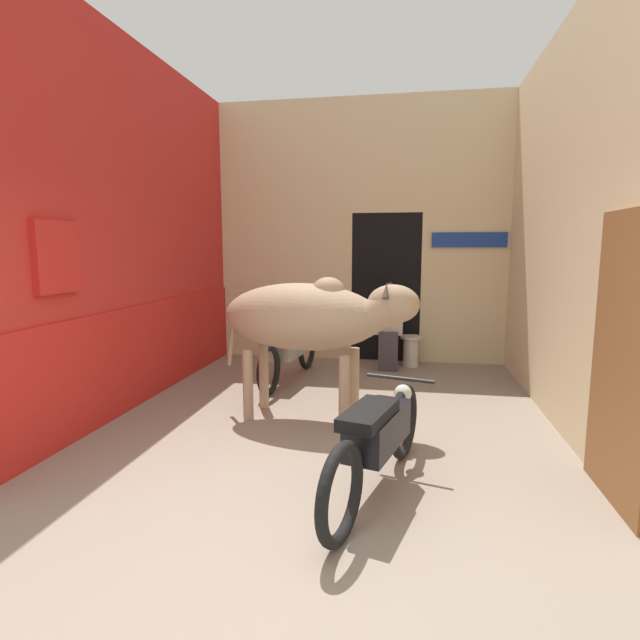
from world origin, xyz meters
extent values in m
plane|color=gray|center=(0.00, 0.00, 0.00)|extent=(30.00, 30.00, 0.00)
cube|color=red|center=(-2.40, 2.63, 2.08)|extent=(0.18, 5.27, 4.16)
cube|color=red|center=(-2.30, 2.63, 0.58)|extent=(0.03, 5.27, 1.17)
cube|color=red|center=(-2.28, 1.16, 1.75)|extent=(0.08, 0.56, 0.64)
cube|color=beige|center=(0.00, 5.36, 3.27)|extent=(4.63, 0.18, 1.78)
cube|color=beige|center=(-1.21, 5.36, 1.19)|extent=(2.20, 0.18, 2.38)
cube|color=beige|center=(1.65, 5.36, 1.19)|extent=(1.32, 0.18, 2.38)
cube|color=black|center=(0.44, 5.72, 1.19)|extent=(1.11, 0.90, 2.38)
cube|color=navy|center=(1.70, 5.25, 1.95)|extent=(1.13, 0.03, 0.23)
cube|color=beige|center=(2.40, 2.63, 2.08)|extent=(0.18, 5.27, 4.16)
cube|color=brown|center=(2.30, 0.95, 1.05)|extent=(0.05, 1.00, 2.10)
ellipsoid|color=tan|center=(-0.31, 2.28, 1.11)|extent=(1.80, 0.98, 0.71)
ellipsoid|color=tan|center=(-0.01, 2.24, 1.40)|extent=(0.37, 0.34, 0.26)
cylinder|color=tan|center=(0.47, 2.17, 1.17)|extent=(0.51, 0.40, 0.47)
ellipsoid|color=tan|center=(0.65, 2.14, 1.28)|extent=(0.56, 0.40, 0.39)
cylinder|color=tan|center=(-1.12, 2.39, 0.87)|extent=(0.14, 0.06, 0.69)
cylinder|color=tan|center=(0.24, 2.41, 0.38)|extent=(0.11, 0.11, 0.77)
cylinder|color=tan|center=(0.19, 2.00, 0.38)|extent=(0.11, 0.11, 0.77)
cylinder|color=tan|center=(-0.81, 2.55, 0.38)|extent=(0.11, 0.11, 0.77)
cylinder|color=tan|center=(-0.87, 2.15, 0.38)|extent=(0.11, 0.11, 0.77)
cone|color=#473D33|center=(0.62, 2.28, 1.43)|extent=(0.09, 0.14, 0.18)
cone|color=#473D33|center=(0.59, 2.02, 1.43)|extent=(0.09, 0.14, 0.18)
torus|color=black|center=(0.42, 0.06, 0.33)|extent=(0.25, 0.65, 0.65)
torus|color=black|center=(0.79, 1.44, 0.33)|extent=(0.25, 0.65, 0.65)
cube|color=black|center=(0.60, 0.75, 0.50)|extent=(0.47, 0.83, 0.28)
cube|color=black|center=(0.55, 0.54, 0.68)|extent=(0.41, 0.67, 0.09)
cylinder|color=black|center=(0.75, 1.28, 0.75)|extent=(0.57, 0.18, 0.03)
sphere|color=silver|center=(0.77, 1.38, 0.60)|extent=(0.15, 0.15, 0.15)
torus|color=black|center=(-0.89, 3.02, 0.32)|extent=(0.16, 0.65, 0.64)
torus|color=black|center=(-0.70, 4.49, 0.32)|extent=(0.16, 0.65, 0.64)
cube|color=#9E9993|center=(-0.80, 3.76, 0.49)|extent=(0.38, 0.84, 0.28)
cube|color=black|center=(-0.82, 3.54, 0.67)|extent=(0.34, 0.68, 0.09)
cylinder|color=black|center=(-0.72, 4.33, 0.74)|extent=(0.58, 0.10, 0.03)
sphere|color=silver|center=(-0.71, 4.43, 0.59)|extent=(0.15, 0.15, 0.15)
cube|color=#3D3842|center=(0.52, 4.57, 0.24)|extent=(0.29, 0.14, 0.48)
cube|color=#3D3842|center=(0.52, 4.66, 0.53)|extent=(0.29, 0.32, 0.11)
cube|color=beige|center=(0.52, 4.73, 0.82)|extent=(0.41, 0.20, 0.57)
sphere|color=tan|center=(0.52, 4.73, 1.20)|extent=(0.20, 0.20, 0.20)
cylinder|color=beige|center=(0.86, 4.91, 0.22)|extent=(0.24, 0.24, 0.44)
cylinder|color=beige|center=(0.86, 4.91, 0.46)|extent=(0.34, 0.34, 0.04)
camera|label=1|loc=(0.80, -2.81, 1.83)|focal=28.00mm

